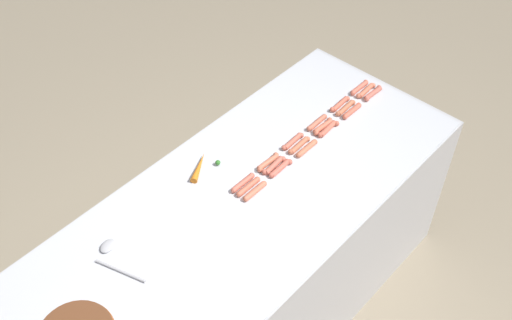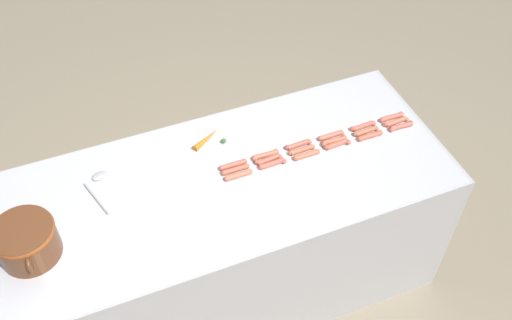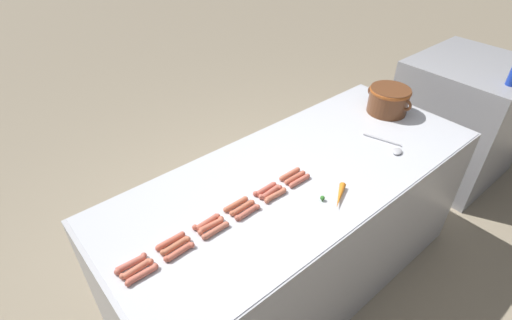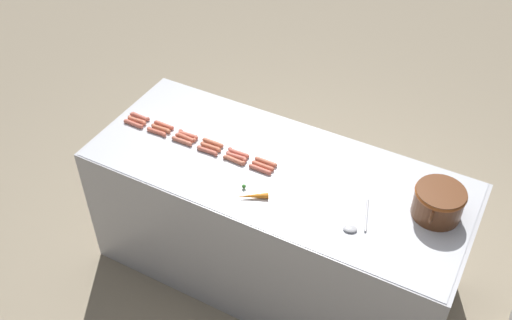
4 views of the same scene
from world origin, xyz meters
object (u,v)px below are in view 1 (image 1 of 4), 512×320
at_px(hot_dog_1, 352,111).
at_px(hot_dog_6, 366,91).
at_px(hot_dog_3, 307,148).
at_px(hot_dog_9, 299,145).
at_px(hot_dog_17, 243,183).
at_px(hot_dog_10, 274,165).
at_px(hot_dog_14, 317,123).
at_px(hot_dog_5, 255,191).
at_px(carrot, 200,167).
at_px(hot_dog_4, 281,169).
at_px(hot_dog_16, 268,162).
at_px(hot_dog_8, 323,126).
at_px(hot_dog_7, 346,108).
at_px(hot_dog_12, 359,88).
at_px(hot_dog_2, 329,129).
at_px(hot_dog_13, 340,104).
at_px(hot_dog_0, 373,93).
at_px(hot_dog_15, 293,141).
at_px(hot_dog_11, 248,187).
at_px(serving_spoon, 112,254).

bearing_deg(hot_dog_1, hot_dog_6, -77.19).
height_order(hot_dog_3, hot_dog_9, same).
xyz_separation_m(hot_dog_6, hot_dog_9, (-0.00, 0.52, 0.00)).
bearing_deg(hot_dog_17, hot_dog_10, -100.41).
distance_m(hot_dog_6, hot_dog_14, 0.35).
relative_size(hot_dog_1, hot_dog_6, 1.00).
relative_size(hot_dog_5, carrot, 0.83).
height_order(hot_dog_4, hot_dog_16, same).
height_order(hot_dog_1, hot_dog_4, same).
height_order(hot_dog_1, hot_dog_5, same).
height_order(hot_dog_9, hot_dog_10, same).
bearing_deg(hot_dog_16, hot_dog_3, -111.69).
bearing_deg(hot_dog_8, hot_dog_17, 86.05).
height_order(hot_dog_7, hot_dog_14, same).
relative_size(hot_dog_4, hot_dog_12, 1.00).
height_order(hot_dog_2, hot_dog_4, same).
distance_m(hot_dog_2, hot_dog_16, 0.35).
distance_m(hot_dog_2, hot_dog_8, 0.03).
bearing_deg(carrot, hot_dog_16, -132.05).
xyz_separation_m(hot_dog_12, hot_dog_13, (-0.00, 0.17, 0.00)).
xyz_separation_m(hot_dog_0, hot_dog_3, (-0.00, 0.52, 0.00)).
relative_size(hot_dog_12, hot_dog_15, 1.00).
relative_size(hot_dog_6, carrot, 0.83).
height_order(hot_dog_6, hot_dog_12, same).
bearing_deg(hot_dog_1, hot_dog_13, -0.93).
relative_size(hot_dog_3, hot_dog_16, 1.00).
height_order(hot_dog_0, hot_dog_6, same).
xyz_separation_m(hot_dog_4, hot_dog_5, (-0.00, 0.17, 0.00)).
bearing_deg(hot_dog_4, hot_dog_8, -84.73).
bearing_deg(hot_dog_7, hot_dog_6, -88.90).
xyz_separation_m(hot_dog_4, hot_dog_13, (0.07, -0.52, 0.00)).
height_order(hot_dog_2, hot_dog_6, same).
bearing_deg(hot_dog_1, hot_dog_2, 88.59).
bearing_deg(hot_dog_3, hot_dog_12, -81.54).
distance_m(hot_dog_1, hot_dog_13, 0.07).
bearing_deg(hot_dog_0, hot_dog_10, 86.79).
bearing_deg(hot_dog_10, hot_dog_7, -90.56).
bearing_deg(hot_dog_15, hot_dog_14, -90.99).
distance_m(hot_dog_6, hot_dog_11, 0.86).
relative_size(hot_dog_13, serving_spoon, 0.52).
xyz_separation_m(hot_dog_0, hot_dog_11, (0.04, 0.86, 0.00)).
height_order(hot_dog_5, carrot, carrot).
distance_m(hot_dog_6, hot_dog_16, 0.69).
xyz_separation_m(hot_dog_6, hot_dog_7, (-0.00, 0.17, 0.00)).
bearing_deg(hot_dog_0, hot_dog_14, 78.51).
bearing_deg(hot_dog_1, hot_dog_11, 86.80).
height_order(hot_dog_4, hot_dog_17, same).
bearing_deg(hot_dog_2, hot_dog_16, 78.92).
relative_size(hot_dog_16, hot_dog_17, 1.00).
bearing_deg(hot_dog_12, hot_dog_7, 103.44).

